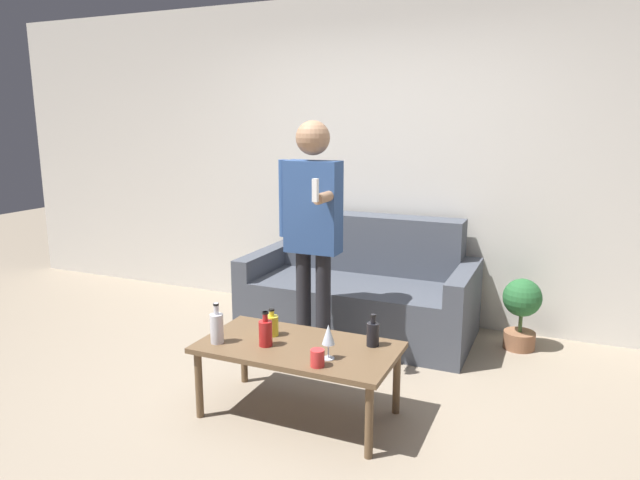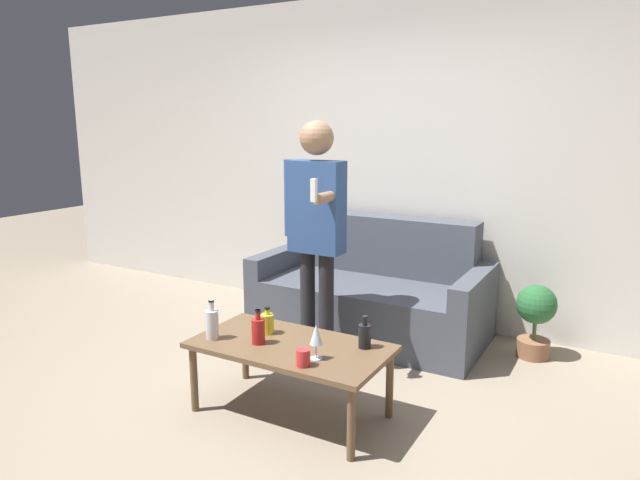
{
  "view_description": "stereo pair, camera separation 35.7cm",
  "coord_description": "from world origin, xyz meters",
  "px_view_note": "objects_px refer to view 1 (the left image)",
  "views": [
    {
      "loc": [
        1.44,
        -2.68,
        1.69
      ],
      "look_at": [
        0.04,
        0.53,
        0.95
      ],
      "focal_mm": 32.0,
      "sensor_mm": 36.0,
      "label": 1
    },
    {
      "loc": [
        1.76,
        -2.52,
        1.69
      ],
      "look_at": [
        0.04,
        0.53,
        0.95
      ],
      "focal_mm": 32.0,
      "sensor_mm": 36.0,
      "label": 2
    }
  ],
  "objects_px": {
    "bottle_orange": "(272,325)",
    "person_standing_front": "(312,222)",
    "couch": "(361,292)",
    "coffee_table": "(298,352)"
  },
  "relations": [
    {
      "from": "coffee_table",
      "to": "bottle_orange",
      "type": "distance_m",
      "value": 0.25
    },
    {
      "from": "bottle_orange",
      "to": "person_standing_front",
      "type": "xyz_separation_m",
      "value": [
        0.0,
        0.58,
        0.52
      ]
    },
    {
      "from": "couch",
      "to": "bottle_orange",
      "type": "distance_m",
      "value": 1.38
    },
    {
      "from": "bottle_orange",
      "to": "person_standing_front",
      "type": "relative_size",
      "value": 0.1
    },
    {
      "from": "coffee_table",
      "to": "person_standing_front",
      "type": "xyz_separation_m",
      "value": [
        -0.21,
        0.66,
        0.63
      ]
    },
    {
      "from": "coffee_table",
      "to": "person_standing_front",
      "type": "bearing_deg",
      "value": 107.44
    },
    {
      "from": "couch",
      "to": "person_standing_front",
      "type": "bearing_deg",
      "value": -95.58
    },
    {
      "from": "bottle_orange",
      "to": "person_standing_front",
      "type": "height_order",
      "value": "person_standing_front"
    },
    {
      "from": "coffee_table",
      "to": "person_standing_front",
      "type": "distance_m",
      "value": 0.94
    },
    {
      "from": "couch",
      "to": "coffee_table",
      "type": "height_order",
      "value": "couch"
    }
  ]
}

